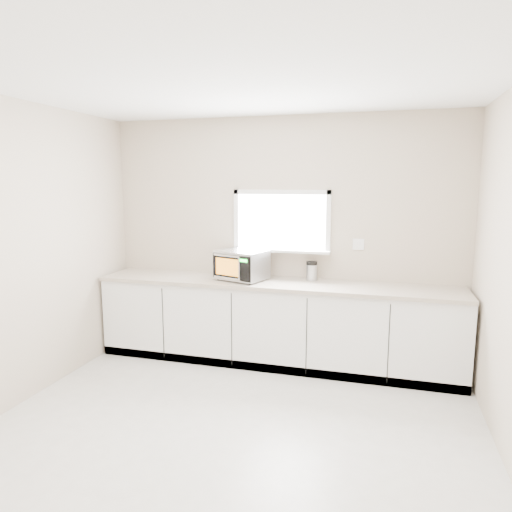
% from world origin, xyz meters
% --- Properties ---
extents(ground, '(4.00, 4.00, 0.00)m').
position_xyz_m(ground, '(0.00, 0.00, 0.00)').
color(ground, beige).
rests_on(ground, ground).
extents(back_wall, '(4.00, 0.17, 2.70)m').
position_xyz_m(back_wall, '(0.00, 2.00, 1.36)').
color(back_wall, '#C0B298').
rests_on(back_wall, ground).
extents(cabinets, '(3.92, 0.60, 0.88)m').
position_xyz_m(cabinets, '(0.00, 1.70, 0.44)').
color(cabinets, white).
rests_on(cabinets, ground).
extents(countertop, '(3.92, 0.64, 0.04)m').
position_xyz_m(countertop, '(0.00, 1.69, 0.90)').
color(countertop, '#B7A697').
rests_on(countertop, cabinets).
extents(microwave, '(0.60, 0.53, 0.33)m').
position_xyz_m(microwave, '(-0.38, 1.69, 1.09)').
color(microwave, black).
rests_on(microwave, countertop).
extents(knife_block, '(0.17, 0.24, 0.31)m').
position_xyz_m(knife_block, '(-0.34, 1.68, 1.05)').
color(knife_block, '#4A261A').
rests_on(knife_block, countertop).
extents(cutting_board, '(0.28, 0.07, 0.27)m').
position_xyz_m(cutting_board, '(-0.54, 1.94, 1.06)').
color(cutting_board, '#A35E3F').
rests_on(cutting_board, countertop).
extents(coffee_grinder, '(0.13, 0.13, 0.21)m').
position_xyz_m(coffee_grinder, '(0.37, 1.88, 1.03)').
color(coffee_grinder, '#AEB1B6').
rests_on(coffee_grinder, countertop).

